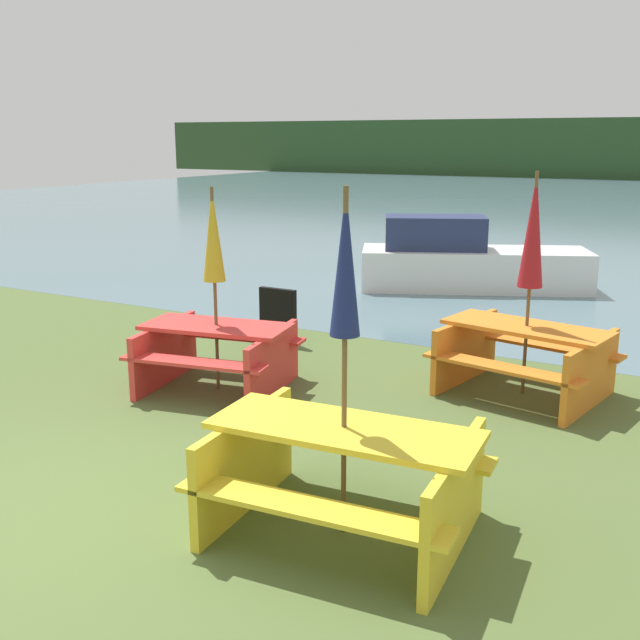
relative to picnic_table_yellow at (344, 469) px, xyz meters
name	(u,v)px	position (x,y,z in m)	size (l,w,h in m)	color
ground_plane	(6,524)	(-2.19, -1.10, -0.48)	(60.00, 60.00, 0.00)	#516633
water	(621,204)	(-2.19, 29.83, -0.48)	(60.00, 50.00, 0.00)	slate
picnic_table_yellow	(344,469)	(0.00, 0.00, 0.00)	(1.97, 1.52, 0.80)	yellow
picnic_table_red	(217,350)	(-2.66, 2.09, -0.03)	(1.83, 1.65, 0.73)	red
picnic_table_orange	(525,353)	(0.36, 3.56, -0.02)	(1.95, 1.67, 0.77)	orange
umbrella_crimson	(533,232)	(0.36, 3.56, 1.29)	(0.26, 0.26, 2.39)	brown
umbrella_navy	(345,270)	(0.00, 0.00, 1.40)	(0.20, 0.20, 2.43)	brown
umbrella_gold	(213,237)	(-2.66, 2.09, 1.21)	(0.24, 0.24, 2.23)	brown
boat	(466,262)	(-2.08, 8.94, 0.02)	(4.28, 2.87, 1.33)	silver
signboard	(278,316)	(-3.10, 4.05, -0.11)	(0.55, 0.08, 0.75)	black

